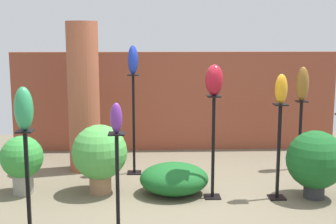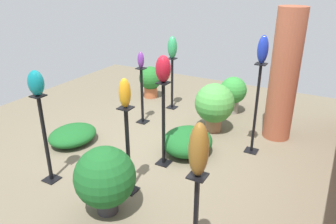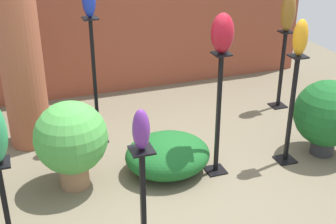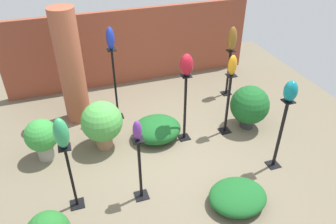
{
  "view_description": "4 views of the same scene",
  "coord_description": "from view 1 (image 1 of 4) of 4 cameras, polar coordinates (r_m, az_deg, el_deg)",
  "views": [
    {
      "loc": [
        -0.44,
        -5.31,
        2.05
      ],
      "look_at": [
        -0.22,
        0.3,
        1.08
      ],
      "focal_mm": 50.0,
      "sensor_mm": 36.0,
      "label": 1
    },
    {
      "loc": [
        4.03,
        2.39,
        2.66
      ],
      "look_at": [
        0.23,
        0.27,
        0.81
      ],
      "focal_mm": 35.0,
      "sensor_mm": 36.0,
      "label": 2
    },
    {
      "loc": [
        -1.51,
        -3.47,
        2.66
      ],
      "look_at": [
        -0.24,
        0.13,
        0.83
      ],
      "focal_mm": 50.0,
      "sensor_mm": 36.0,
      "label": 3
    },
    {
      "loc": [
        -1.48,
        -4.14,
        3.75
      ],
      "look_at": [
        -0.04,
        0.06,
        0.78
      ],
      "focal_mm": 35.0,
      "sensor_mm": 36.0,
      "label": 4
    }
  ],
  "objects": [
    {
      "name": "potted_plant_front_left",
      "position": [
        6.09,
        17.54,
        -5.67
      ],
      "size": [
        0.72,
        0.72,
        0.85
      ],
      "color": "#2D2D33",
      "rests_on": "ground"
    },
    {
      "name": "brick_wall_back",
      "position": [
        8.14,
        0.87,
        1.32
      ],
      "size": [
        5.6,
        0.12,
        1.71
      ],
      "primitive_type": "cube",
      "color": "brown",
      "rests_on": "ground"
    },
    {
      "name": "art_vase_cobalt",
      "position": [
        6.64,
        -4.3,
        6.36
      ],
      "size": [
        0.15,
        0.16,
        0.41
      ],
      "primitive_type": "ellipsoid",
      "color": "#192D9E",
      "rests_on": "pedestal_cobalt"
    },
    {
      "name": "art_vase_jade",
      "position": [
        4.84,
        -17.18,
        0.39
      ],
      "size": [
        0.19,
        0.19,
        0.44
      ],
      "primitive_type": "ellipsoid",
      "color": "#2D9356",
      "rests_on": "pedestal_jade"
    },
    {
      "name": "art_vase_amber",
      "position": [
        5.77,
        13.63,
        2.74
      ],
      "size": [
        0.15,
        0.14,
        0.36
      ],
      "primitive_type": "ellipsoid",
      "color": "orange",
      "rests_on": "pedestal_amber"
    },
    {
      "name": "art_vase_ruby",
      "position": [
        5.65,
        5.66,
        3.89
      ],
      "size": [
        0.22,
        0.21,
        0.38
      ],
      "primitive_type": "ellipsoid",
      "color": "maroon",
      "rests_on": "pedestal_ruby"
    },
    {
      "name": "pedestal_ruby",
      "position": [
        5.81,
        5.51,
        -4.82
      ],
      "size": [
        0.2,
        0.2,
        1.29
      ],
      "color": "black",
      "rests_on": "ground"
    },
    {
      "name": "pedestal_bronze",
      "position": [
        7.3,
        15.77,
        -3.1
      ],
      "size": [
        0.2,
        0.2,
        1.04
      ],
      "color": "black",
      "rests_on": "ground"
    },
    {
      "name": "art_vase_violet",
      "position": [
        4.56,
        -6.32,
        -0.72
      ],
      "size": [
        0.12,
        0.12,
        0.3
      ],
      "primitive_type": "ellipsoid",
      "color": "#6B2D8C",
      "rests_on": "pedestal_violet"
    },
    {
      "name": "potted_plant_mid_right",
      "position": [
        6.03,
        -8.33,
        -5.07
      ],
      "size": [
        0.7,
        0.7,
        0.89
      ],
      "color": "#936B4C",
      "rests_on": "ground"
    },
    {
      "name": "pedestal_violet",
      "position": [
        4.75,
        -6.16,
        -9.48
      ],
      "size": [
        0.2,
        0.2,
        1.08
      ],
      "color": "black",
      "rests_on": "ground"
    },
    {
      "name": "potted_plant_back_center",
      "position": [
        6.24,
        -17.38,
        -5.56
      ],
      "size": [
        0.54,
        0.54,
        0.75
      ],
      "color": "gray",
      "rests_on": "ground"
    },
    {
      "name": "pedestal_jade",
      "position": [
        5.03,
        -16.71,
        -8.73
      ],
      "size": [
        0.2,
        0.2,
        1.08
      ],
      "color": "black",
      "rests_on": "ground"
    },
    {
      "name": "pedestal_cobalt",
      "position": [
        6.77,
        -4.19,
        -2.0
      ],
      "size": [
        0.2,
        0.2,
        1.45
      ],
      "color": "black",
      "rests_on": "ground"
    },
    {
      "name": "art_vase_bronze",
      "position": [
        7.16,
        16.07,
        3.31
      ],
      "size": [
        0.19,
        0.17,
        0.5
      ],
      "primitive_type": "ellipsoid",
      "color": "brown",
      "rests_on": "pedestal_bronze"
    },
    {
      "name": "foliage_bed_east",
      "position": [
        6.03,
        0.75,
        -8.14
      ],
      "size": [
        0.88,
        0.78,
        0.39
      ],
      "primitive_type": "ellipsoid",
      "color": "#195923",
      "rests_on": "ground"
    },
    {
      "name": "brick_pillar",
      "position": [
        6.98,
        -10.23,
        1.8
      ],
      "size": [
        0.46,
        0.46,
        2.2
      ],
      "primitive_type": "cylinder",
      "color": "#9E5138",
      "rests_on": "ground"
    },
    {
      "name": "pedestal_amber",
      "position": [
        5.93,
        13.31,
        -5.21
      ],
      "size": [
        0.2,
        0.2,
        1.19
      ],
      "color": "black",
      "rests_on": "ground"
    },
    {
      "name": "ground_plane",
      "position": [
        5.71,
        2.37,
        -11.28
      ],
      "size": [
        8.0,
        8.0,
        0.0
      ],
      "primitive_type": "plane",
      "color": "#6B604C"
    }
  ]
}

